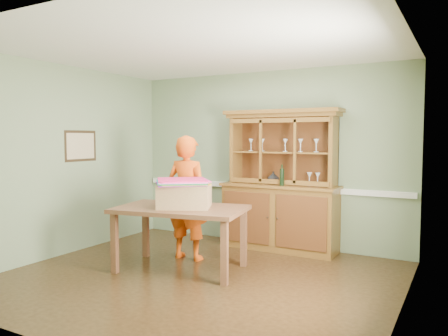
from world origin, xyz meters
The scene contains 14 objects.
floor centered at (0.00, 0.00, 0.00)m, with size 4.50×4.50×0.00m, color #492F17.
ceiling centered at (0.00, 0.00, 2.70)m, with size 4.50×4.50×0.00m, color white.
wall_back centered at (0.00, 2.00, 1.35)m, with size 4.50×4.50×0.00m, color gray.
wall_left centered at (-2.25, 0.00, 1.35)m, with size 4.00×4.00×0.00m, color gray.
wall_right centered at (2.25, 0.00, 1.35)m, with size 4.00×4.00×0.00m, color gray.
wall_front centered at (0.00, -2.00, 1.35)m, with size 4.50×4.50×0.00m, color gray.
chair_rail centered at (0.00, 1.98, 0.90)m, with size 4.41×0.05×0.08m, color white.
framed_map centered at (-2.23, 0.30, 1.55)m, with size 0.03×0.60×0.46m.
window_panel centered at (2.23, -0.30, 1.50)m, with size 0.03×0.96×1.36m.
china_hutch centered at (0.34, 1.76, 0.73)m, with size 1.77×0.59×2.08m.
dining_table centered at (-0.37, 0.19, 0.71)m, with size 1.75×1.24×0.80m.
cardboard_box centered at (-0.31, 0.19, 0.95)m, with size 0.63×0.50×0.29m, color tan.
kite_stack centered at (-0.33, 0.18, 1.12)m, with size 0.82×0.82×0.06m.
person centered at (-0.57, 0.64, 0.85)m, with size 0.62×0.41×1.70m, color #DB4D0D.
Camera 1 is at (2.76, -4.30, 1.67)m, focal length 35.00 mm.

